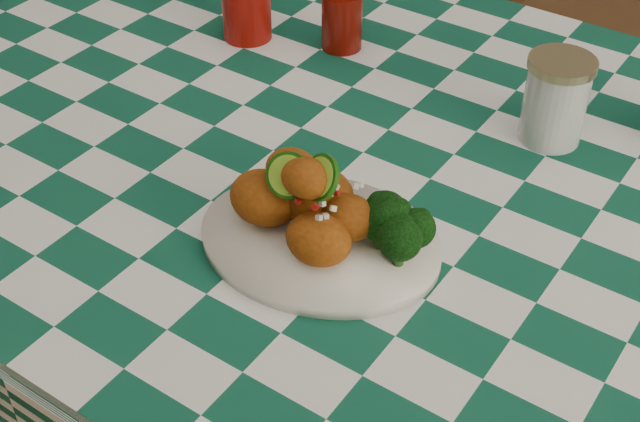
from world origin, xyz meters
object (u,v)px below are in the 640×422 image
Objects in this scene: dining_table at (356,349)px; wooden_chair_left at (375,31)px; ketchup_bottle at (342,8)px; mason_jar at (555,100)px; plate at (320,241)px; fried_chicken_pile at (311,197)px.

dining_table is 0.88m from wooden_chair_left.
mason_jar is at bearing -7.58° from ketchup_bottle.
ketchup_bottle is at bearing -43.76° from wooden_chair_left.
plate is (0.06, -0.19, 0.40)m from dining_table.
mason_jar is at bearing 70.12° from plate.
mason_jar reaches higher than plate.
fried_chicken_pile is 0.47m from ketchup_bottle.
ketchup_bottle reaches higher than mason_jar.
dining_table is 1.66× the size of wooden_chair_left.
plate is 0.06m from fried_chicken_pile.
plate reaches higher than dining_table.
mason_jar is at bearing -22.21° from wooden_chair_left.
mason_jar is (0.19, 0.17, 0.45)m from dining_table.
ketchup_bottle is at bearing 129.31° from dining_table.
wooden_chair_left is (-0.63, 0.58, -0.35)m from mason_jar.
wooden_chair_left is (-0.48, 0.94, -0.36)m from fried_chicken_pile.
ketchup_bottle is (-0.23, 0.41, -0.00)m from fried_chicken_pile.
fried_chicken_pile is 1.33× the size of mason_jar.
plate is 0.29× the size of wooden_chair_left.
fried_chicken_pile and mason_jar have the same top height.
wooden_chair_left reaches higher than dining_table.
fried_chicken_pile is 1.12m from wooden_chair_left.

